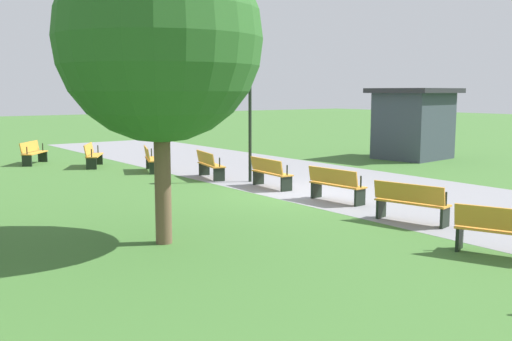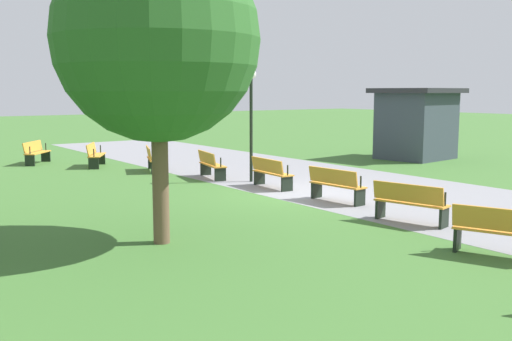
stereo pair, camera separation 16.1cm
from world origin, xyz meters
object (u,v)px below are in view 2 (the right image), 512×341
object	(u,v)px
tree_1	(157,39)
lamp_post	(251,102)
bench_1	(95,155)
kiosk	(416,123)
bench_7	(502,231)
bench_4	(271,172)
bench_5	(336,184)
bench_3	(211,164)
bench_2	(153,159)
bench_6	(410,202)
bench_0	(36,152)

from	to	relation	value
tree_1	lamp_post	size ratio (longest dim) A/B	1.60
bench_1	kiosk	xyz separation A→B (m)	(5.38, 12.07, 1.06)
bench_1	bench_7	size ratio (longest dim) A/B	0.97
bench_4	lamp_post	bearing A→B (deg)	173.93
bench_5	bench_7	xyz separation A→B (m)	(5.36, -1.22, 0.00)
bench_4	kiosk	bearing A→B (deg)	108.58
bench_1	lamp_post	xyz separation A→B (m)	(6.48, 2.67, 2.04)
bench_3	bench_4	size ratio (longest dim) A/B	1.02
bench_2	kiosk	bearing A→B (deg)	96.64
bench_2	lamp_post	world-z (taller)	lamp_post
bench_5	bench_7	bearing A→B (deg)	-17.19
bench_3	bench_6	xyz separation A→B (m)	(8.21, 0.00, 0.00)
bench_6	lamp_post	xyz separation A→B (m)	(-6.83, 0.66, 2.04)
bench_1	kiosk	size ratio (longest dim) A/B	0.45
tree_1	bench_7	bearing A→B (deg)	44.70
bench_0	bench_6	size ratio (longest dim) A/B	0.93
bench_5	bench_6	size ratio (longest dim) A/B	0.98
bench_5	bench_4	bearing A→B (deg)	175.68
lamp_post	kiosk	xyz separation A→B (m)	(-1.10, 9.40, -0.97)
kiosk	bench_4	bearing A→B (deg)	-82.43
bench_6	tree_1	world-z (taller)	tree_1
tree_1	kiosk	xyz separation A→B (m)	(-6.24, 15.15, -2.24)
bench_5	bench_6	bearing A→B (deg)	-12.90
bench_3	kiosk	xyz separation A→B (m)	(0.27, 10.06, 1.06)
bench_3	lamp_post	distance (m)	2.54
bench_2	lamp_post	size ratio (longest dim) A/B	0.47
kiosk	bench_7	bearing A→B (deg)	-52.51
bench_2	bench_0	bearing A→B (deg)	-128.34
bench_7	kiosk	size ratio (longest dim) A/B	0.47
lamp_post	kiosk	bearing A→B (deg)	96.67
bench_6	kiosk	bearing A→B (deg)	115.30
bench_4	bench_5	world-z (taller)	same
bench_4	bench_6	size ratio (longest dim) A/B	0.98
bench_2	bench_6	xyz separation A→B (m)	(10.84, 0.81, 0.00)
bench_7	bench_6	bearing A→B (deg)	141.23
bench_5	tree_1	size ratio (longest dim) A/B	0.29
bench_1	bench_4	world-z (taller)	same
bench_0	bench_5	distance (m)	13.46
bench_1	bench_4	distance (m)	8.20
bench_3	lamp_post	bearing A→B (deg)	38.61
lamp_post	bench_3	bearing A→B (deg)	-154.35
bench_1	bench_2	size ratio (longest dim) A/B	0.97
bench_4	bench_1	bearing A→B (deg)	-158.52
bench_6	tree_1	distance (m)	6.30
bench_4	kiosk	size ratio (longest dim) A/B	0.46
bench_0	bench_5	size ratio (longest dim) A/B	0.94
lamp_post	bench_0	bearing A→B (deg)	-154.26
bench_6	bench_7	world-z (taller)	same
bench_0	bench_2	bearing A→B (deg)	68.95
bench_2	bench_6	bearing A→B (deg)	25.89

